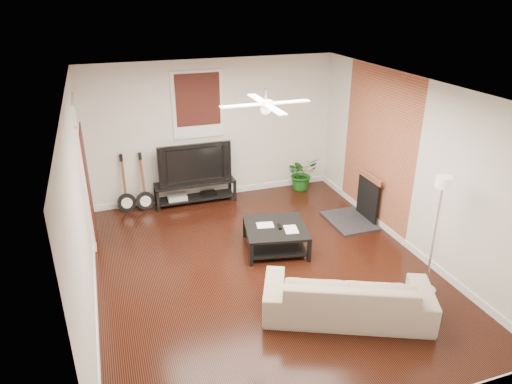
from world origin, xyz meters
TOP-DOWN VIEW (x-y plane):
  - room at (0.00, 0.00)m, footprint 5.01×6.01m
  - brick_accent at (2.49, 1.00)m, footprint 0.02×2.20m
  - fireplace at (2.20, 1.00)m, footprint 0.80×1.10m
  - window_back at (-0.30, 2.97)m, footprint 1.00×0.06m
  - door_left at (-2.46, 1.90)m, footprint 0.08×1.00m
  - tv_stand at (-0.48, 2.78)m, footprint 1.60×0.43m
  - tv at (-0.48, 2.80)m, footprint 1.44×0.19m
  - coffee_table at (0.39, 0.54)m, footprint 1.16×1.16m
  - sofa at (0.67, -1.36)m, footprint 2.34×1.67m
  - floor_lamp at (2.02, -1.26)m, footprint 0.39×0.39m
  - potted_plant at (1.83, 2.72)m, footprint 0.72×0.64m
  - guitar_left at (-1.84, 2.75)m, footprint 0.37×0.28m
  - guitar_right at (-1.49, 2.72)m, footprint 0.37×0.27m
  - ceiling_fan at (0.00, 0.00)m, footprint 1.24×1.24m

SIDE VIEW (x-z plane):
  - coffee_table at x=0.39m, z-range 0.00..0.42m
  - tv_stand at x=-0.48m, z-range 0.00..0.45m
  - sofa at x=0.67m, z-range 0.00..0.64m
  - potted_plant at x=1.83m, z-range 0.00..0.72m
  - fireplace at x=2.20m, z-range 0.00..0.92m
  - guitar_left at x=-1.84m, z-range 0.00..1.16m
  - guitar_right at x=-1.49m, z-range 0.00..1.16m
  - tv at x=-0.48m, z-range 0.45..1.28m
  - floor_lamp at x=2.02m, z-range 0.00..1.78m
  - door_left at x=-2.46m, z-range 0.00..2.50m
  - room at x=0.00m, z-range 0.00..2.80m
  - brick_accent at x=2.49m, z-range 0.00..2.80m
  - window_back at x=-0.30m, z-range 1.30..2.60m
  - ceiling_fan at x=0.00m, z-range 2.44..2.76m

